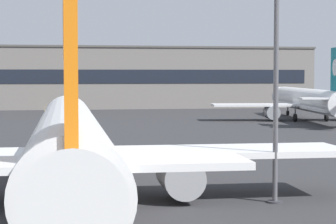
{
  "coord_description": "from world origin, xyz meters",
  "views": [
    {
      "loc": [
        -0.74,
        -26.83,
        7.13
      ],
      "look_at": [
        5.8,
        10.74,
        4.98
      ],
      "focal_mm": 71.67,
      "sensor_mm": 36.0,
      "label": 1
    }
  ],
  "objects_px": {
    "safety_cone_by_nose_gear": "(79,160)",
    "apron_lamp_post": "(276,88)",
    "airliner_foreground": "(68,143)",
    "airliner_background": "(308,101)"
  },
  "relations": [
    {
      "from": "airliner_background",
      "to": "safety_cone_by_nose_gear",
      "type": "height_order",
      "value": "airliner_background"
    },
    {
      "from": "airliner_foreground",
      "to": "safety_cone_by_nose_gear",
      "type": "height_order",
      "value": "airliner_foreground"
    },
    {
      "from": "airliner_background",
      "to": "safety_cone_by_nose_gear",
      "type": "relative_size",
      "value": 69.03
    },
    {
      "from": "safety_cone_by_nose_gear",
      "to": "apron_lamp_post",
      "type": "bearing_deg",
      "value": -61.24
    },
    {
      "from": "airliner_background",
      "to": "safety_cone_by_nose_gear",
      "type": "xyz_separation_m",
      "value": [
        -36.59,
        -43.56,
        -2.83
      ]
    },
    {
      "from": "safety_cone_by_nose_gear",
      "to": "airliner_background",
      "type": "bearing_deg",
      "value": 49.97
    },
    {
      "from": "airliner_background",
      "to": "apron_lamp_post",
      "type": "xyz_separation_m",
      "value": [
        -26.53,
        -61.9,
        3.31
      ]
    },
    {
      "from": "airliner_background",
      "to": "apron_lamp_post",
      "type": "relative_size",
      "value": 3.11
    },
    {
      "from": "airliner_foreground",
      "to": "apron_lamp_post",
      "type": "xyz_separation_m",
      "value": [
        11.29,
        -1.75,
        3.03
      ]
    },
    {
      "from": "apron_lamp_post",
      "to": "safety_cone_by_nose_gear",
      "type": "distance_m",
      "value": 21.8
    }
  ]
}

